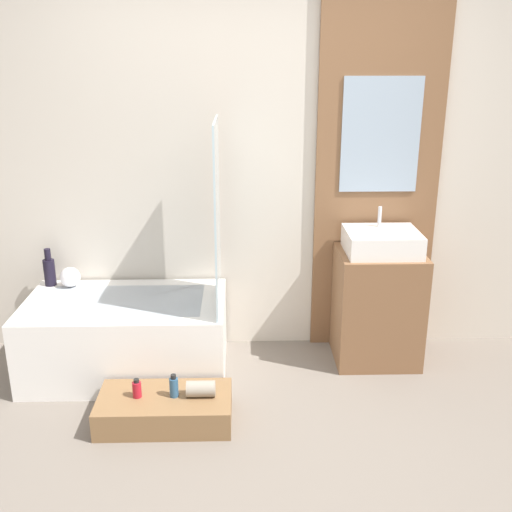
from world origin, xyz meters
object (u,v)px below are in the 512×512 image
wooden_step_bench (165,409)px  bottle_soap_secondary (174,387)px  vase_tall_dark (49,270)px  vase_round_light (70,277)px  sink (382,242)px  bottle_soap_primary (137,389)px  bathtub (127,336)px

wooden_step_bench → bottle_soap_secondary: bottle_soap_secondary is taller
bottle_soap_secondary → wooden_step_bench: bearing=180.0°
vase_tall_dark → bottle_soap_secondary: 1.31m
vase_round_light → bottle_soap_secondary: 1.18m
wooden_step_bench → sink: bearing=27.9°
vase_tall_dark → bottle_soap_primary: 1.18m
sink → bottle_soap_secondary: size_ratio=3.41×
bathtub → bottle_soap_secondary: (0.36, -0.59, -0.03)m
wooden_step_bench → bottle_soap_secondary: (0.06, 0.00, 0.14)m
bathtub → sink: 1.75m
vase_tall_dark → bottle_soap_primary: bearing=-51.2°
bathtub → vase_round_light: size_ratio=9.49×
vase_tall_dark → wooden_step_bench: bearing=-45.7°
vase_round_light → bottle_soap_primary: size_ratio=1.20×
sink → bottle_soap_primary: (-1.49, -0.71, -0.62)m
wooden_step_bench → bottle_soap_primary: bottle_soap_primary is taller
wooden_step_bench → bottle_soap_secondary: bearing=0.0°
vase_round_light → bottle_soap_secondary: (0.76, -0.84, -0.34)m
wooden_step_bench → bottle_soap_secondary: 0.15m
wooden_step_bench → vase_round_light: vase_round_light is taller
wooden_step_bench → sink: sink is taller
wooden_step_bench → sink: size_ratio=1.61×
wooden_step_bench → bottle_soap_primary: size_ratio=6.74×
sink → bottle_soap_primary: size_ratio=4.18×
sink → vase_tall_dark: 2.20m
vase_round_light → bottle_soap_primary: (0.56, -0.84, -0.35)m
wooden_step_bench → vase_round_light: bearing=130.0°
bathtub → vase_tall_dark: size_ratio=4.93×
vase_tall_dark → sink: bearing=-4.2°
wooden_step_bench → bottle_soap_primary: 0.20m
bottle_soap_primary → wooden_step_bench: bearing=0.0°
wooden_step_bench → bathtub: bearing=117.5°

